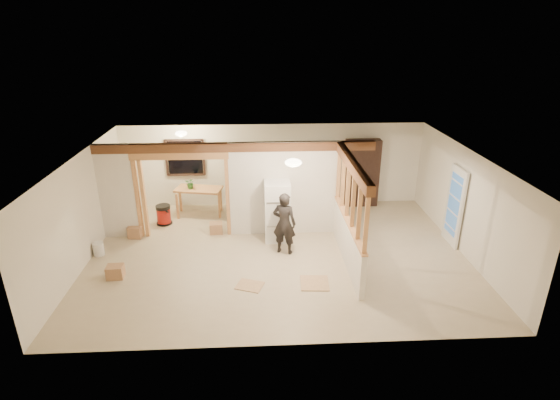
{
  "coord_description": "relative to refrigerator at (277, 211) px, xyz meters",
  "views": [
    {
      "loc": [
        -0.44,
        -9.36,
        5.22
      ],
      "look_at": [
        0.07,
        0.4,
        1.26
      ],
      "focal_mm": 28.0,
      "sensor_mm": 36.0,
      "label": 1
    }
  ],
  "objects": [
    {
      "name": "floor",
      "position": [
        -0.02,
        -0.83,
        -0.79
      ],
      "size": [
        9.0,
        6.5,
        0.01
      ],
      "primitive_type": "cube",
      "color": "#C0AF8F",
      "rests_on": "ground"
    },
    {
      "name": "floor_panel_far",
      "position": [
        -0.7,
        -2.19,
        -0.77
      ],
      "size": [
        0.67,
        0.6,
        0.02
      ],
      "primitive_type": "cube",
      "rotation": [
        0.0,
        0.0,
        -0.36
      ],
      "color": "tan",
      "rests_on": "floor"
    },
    {
      "name": "potted_plant",
      "position": [
        -2.41,
        1.69,
        0.2
      ],
      "size": [
        0.35,
        0.32,
        0.32
      ],
      "primitive_type": "imported",
      "rotation": [
        0.0,
        0.0,
        -0.28
      ],
      "color": "#356625",
      "rests_on": "work_table"
    },
    {
      "name": "box_util_b",
      "position": [
        -3.72,
        0.31,
        -0.62
      ],
      "size": [
        0.36,
        0.36,
        0.31
      ],
      "primitive_type": "cube",
      "rotation": [
        0.0,
        0.0,
        -0.09
      ],
      "color": "#AC7A53",
      "rests_on": "floor"
    },
    {
      "name": "french_door",
      "position": [
        4.4,
        -0.43,
        0.22
      ],
      "size": [
        0.12,
        0.86,
        2.0
      ],
      "primitive_type": "cube",
      "color": "white",
      "rests_on": "floor"
    },
    {
      "name": "floor_panel_near",
      "position": [
        0.71,
        -2.17,
        -0.77
      ],
      "size": [
        0.64,
        0.64,
        0.02
      ],
      "primitive_type": "cube",
      "rotation": [
        0.0,
        0.0,
        -0.06
      ],
      "color": "tan",
      "rests_on": "floor"
    },
    {
      "name": "work_table",
      "position": [
        -2.2,
        1.69,
        -0.37
      ],
      "size": [
        1.41,
        0.9,
        0.82
      ],
      "primitive_type": "cube",
      "rotation": [
        0.0,
        0.0,
        -0.2
      ],
      "color": "tan",
      "rests_on": "floor"
    },
    {
      "name": "woman",
      "position": [
        0.13,
        -0.74,
        -0.0
      ],
      "size": [
        0.66,
        0.54,
        1.56
      ],
      "primitive_type": "imported",
      "rotation": [
        0.0,
        0.0,
        2.8
      ],
      "color": "black",
      "rests_on": "floor"
    },
    {
      "name": "wall_left",
      "position": [
        -4.52,
        -0.83,
        0.47
      ],
      "size": [
        0.01,
        6.5,
        2.5
      ],
      "primitive_type": "cube",
      "color": "silver",
      "rests_on": "floor"
    },
    {
      "name": "window_back",
      "position": [
        -2.62,
        2.34,
        0.77
      ],
      "size": [
        1.12,
        0.1,
        1.1
      ],
      "primitive_type": "cube",
      "color": "black",
      "rests_on": "wall_back"
    },
    {
      "name": "partition_center",
      "position": [
        0.18,
        0.37,
        0.47
      ],
      "size": [
        2.8,
        0.12,
        2.5
      ],
      "primitive_type": "cube",
      "color": "silver",
      "rests_on": "floor"
    },
    {
      "name": "pony_wall",
      "position": [
        1.58,
        -1.23,
        -0.28
      ],
      "size": [
        0.12,
        3.2,
        1.0
      ],
      "primitive_type": "cube",
      "color": "silver",
      "rests_on": "floor"
    },
    {
      "name": "ceiling_dome_main",
      "position": [
        0.28,
        -1.33,
        1.7
      ],
      "size": [
        0.36,
        0.36,
        0.16
      ],
      "primitive_type": "ellipsoid",
      "color": "#FFEABF",
      "rests_on": "ceiling"
    },
    {
      "name": "wall_right",
      "position": [
        4.48,
        -0.83,
        0.47
      ],
      "size": [
        0.01,
        6.5,
        2.5
      ],
      "primitive_type": "cube",
      "color": "silver",
      "rests_on": "floor"
    },
    {
      "name": "wall_front",
      "position": [
        -0.02,
        -4.08,
        0.47
      ],
      "size": [
        9.0,
        0.01,
        2.5
      ],
      "primitive_type": "cube",
      "color": "silver",
      "rests_on": "floor"
    },
    {
      "name": "partition_left_stub",
      "position": [
        -4.07,
        0.37,
        0.47
      ],
      "size": [
        0.9,
        0.12,
        2.5
      ],
      "primitive_type": "cube",
      "color": "silver",
      "rests_on": "floor"
    },
    {
      "name": "refrigerator",
      "position": [
        0.0,
        0.0,
        0.0
      ],
      "size": [
        0.64,
        0.62,
        1.56
      ],
      "primitive_type": "cube",
      "color": "white",
      "rests_on": "floor"
    },
    {
      "name": "stud_partition",
      "position": [
        1.58,
        -1.23,
        0.88
      ],
      "size": [
        0.14,
        3.2,
        1.32
      ],
      "primitive_type": "cube",
      "color": "tan",
      "rests_on": "pony_wall"
    },
    {
      "name": "box_util_a",
      "position": [
        -1.62,
        0.43,
        -0.64
      ],
      "size": [
        0.36,
        0.31,
        0.29
      ],
      "primitive_type": "cube",
      "rotation": [
        0.0,
        0.0,
        0.08
      ],
      "color": "#AC7A53",
      "rests_on": "floor"
    },
    {
      "name": "doorway_frame",
      "position": [
        -2.42,
        0.37,
        0.32
      ],
      "size": [
        2.46,
        0.14,
        2.2
      ],
      "primitive_type": "cube",
      "color": "tan",
      "rests_on": "floor"
    },
    {
      "name": "ceiling_dome_util",
      "position": [
        -2.52,
        1.47,
        1.7
      ],
      "size": [
        0.32,
        0.32,
        0.14
      ],
      "primitive_type": "ellipsoid",
      "color": "#FFEABF",
      "rests_on": "ceiling"
    },
    {
      "name": "ceiling",
      "position": [
        -0.02,
        -0.83,
        1.72
      ],
      "size": [
        9.0,
        6.5,
        0.01
      ],
      "primitive_type": "cube",
      "color": "white"
    },
    {
      "name": "box_front",
      "position": [
        -3.66,
        -1.69,
        -0.64
      ],
      "size": [
        0.37,
        0.3,
        0.29
      ],
      "primitive_type": "cube",
      "rotation": [
        0.0,
        0.0,
        0.04
      ],
      "color": "#AC7A53",
      "rests_on": "floor"
    },
    {
      "name": "header_beam_back",
      "position": [
        -1.02,
        0.37,
        1.6
      ],
      "size": [
        7.0,
        0.18,
        0.22
      ],
      "primitive_type": "cube",
      "color": "brown",
      "rests_on": "ceiling"
    },
    {
      "name": "header_beam_right",
      "position": [
        1.58,
        -1.23,
        1.6
      ],
      "size": [
        0.18,
        3.3,
        0.22
      ],
      "primitive_type": "cube",
      "color": "brown",
      "rests_on": "ceiling"
    },
    {
      "name": "wall_back",
      "position": [
        -0.02,
        2.42,
        0.47
      ],
      "size": [
        9.0,
        0.01,
        2.5
      ],
      "primitive_type": "cube",
      "color": "silver",
      "rests_on": "floor"
    },
    {
      "name": "hanging_bulb",
      "position": [
        -2.02,
        0.77,
        1.4
      ],
      "size": [
        0.07,
        0.07,
        0.07
      ],
      "primitive_type": "ellipsoid",
      "color": "#FFD88C",
      "rests_on": "ceiling"
    },
    {
      "name": "shop_vac",
      "position": [
        -3.12,
        1.08,
        -0.5
      ],
      "size": [
        0.55,
        0.55,
        0.57
      ],
      "primitive_type": "cylinder",
      "rotation": [
        0.0,
        0.0,
        -0.34
      ],
      "color": "maroon",
      "rests_on": "floor"
    },
    {
      "name": "bookshelf",
      "position": [
        2.65,
        2.18,
        0.25
      ],
      "size": [
        1.03,
        0.34,
        2.06
      ],
      "primitive_type": "cube",
      "color": "black",
      "rests_on": "floor"
    },
    {
      "name": "bucket",
      "position": [
        -4.36,
        -0.64,
        -0.62
      ],
      "size": [
        0.3,
        0.3,
        0.32
      ],
      "primitive_type": "cylinder",
      "rotation": [
        0.0,
        0.0,
        -0.2
      ],
      "color": "white",
      "rests_on": "floor"
    }
  ]
}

